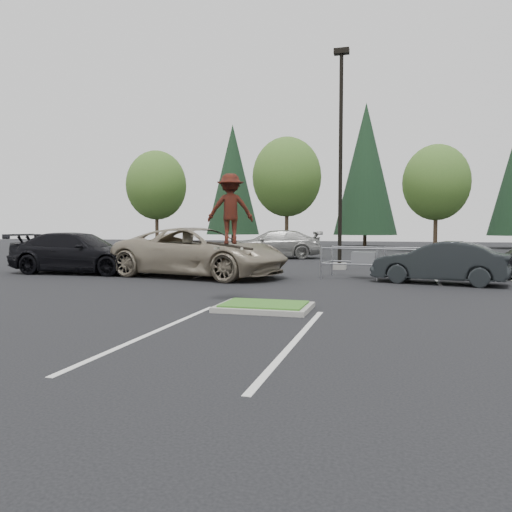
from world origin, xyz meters
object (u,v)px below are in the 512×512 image
(car_l_grey, at_px, (74,250))
(decid_a, at_px, (157,187))
(conif_a, at_px, (233,180))
(cart_corral, at_px, (368,259))
(decid_c, at_px, (436,185))
(light_pole, at_px, (340,171))
(car_r_charc, at_px, (440,263))
(decid_b, at_px, (287,180))
(car_l_black, at_px, (80,253))
(car_far_silver, at_px, (274,244))
(conif_b, at_px, (366,169))
(car_l_tan, at_px, (200,252))
(skateboarder, at_px, (230,209))

(car_l_grey, bearing_deg, decid_a, 21.21)
(conif_a, distance_m, car_l_grey, 29.20)
(cart_corral, bearing_deg, decid_c, 88.77)
(car_l_grey, bearing_deg, light_pole, -80.42)
(car_l_grey, relative_size, car_r_charc, 0.98)
(decid_a, distance_m, decid_b, 12.02)
(conif_a, bearing_deg, car_r_charc, -60.72)
(decid_a, height_order, cart_corral, decid_a)
(cart_corral, distance_m, car_l_black, 12.06)
(car_far_silver, bearing_deg, conif_b, 153.31)
(car_l_grey, bearing_deg, decid_b, -13.95)
(cart_corral, xyz_separation_m, car_r_charc, (2.49, -1.08, -0.03))
(cart_corral, bearing_deg, car_l_tan, -161.48)
(car_l_tan, bearing_deg, skateboarder, -139.46)
(car_l_grey, relative_size, car_far_silver, 0.72)
(decid_b, height_order, car_l_black, decid_b)
(decid_b, xyz_separation_m, cart_corral, (8.02, -22.45, -5.27))
(cart_corral, bearing_deg, decid_a, 141.49)
(conif_a, bearing_deg, light_pole, -62.62)
(light_pole, relative_size, decid_b, 1.05)
(conif_a, bearing_deg, car_far_silver, -65.14)
(car_l_tan, bearing_deg, conif_b, 4.08)
(skateboarder, xyz_separation_m, car_l_grey, (-12.30, 10.50, -1.69))
(car_far_silver, bearing_deg, decid_a, -143.38)
(light_pole, xyz_separation_m, car_far_silver, (-4.89, 7.25, -3.67))
(decid_a, height_order, skateboarder, decid_a)
(car_l_tan, bearing_deg, decid_b, 15.40)
(skateboarder, bearing_deg, conif_a, -92.76)
(decid_c, xyz_separation_m, cart_corral, (-3.98, -21.75, -4.48))
(light_pole, xyz_separation_m, decid_c, (5.49, 17.83, 0.69))
(cart_corral, height_order, skateboarder, skateboarder)
(decid_c, height_order, conif_b, conif_b)
(decid_b, bearing_deg, cart_corral, -70.34)
(decid_b, height_order, car_r_charc, decid_b)
(light_pole, distance_m, decid_c, 18.67)
(decid_c, distance_m, car_l_black, 28.22)
(car_l_grey, height_order, car_far_silver, car_far_silver)
(cart_corral, relative_size, car_r_charc, 1.01)
(car_l_tan, bearing_deg, car_l_grey, 75.16)
(conif_a, xyz_separation_m, cart_corral, (16.01, -31.92, -6.32))
(conif_a, bearing_deg, car_l_grey, -88.99)
(car_r_charc, xyz_separation_m, car_far_silver, (-8.89, 12.25, 0.15))
(decid_c, relative_size, car_l_grey, 1.90)
(cart_corral, xyz_separation_m, car_l_black, (-12.01, -1.08, 0.10))
(conif_a, xyz_separation_m, car_l_grey, (0.50, -28.50, -6.34))
(conif_a, bearing_deg, conif_b, 2.05)
(skateboarder, relative_size, car_r_charc, 0.45)
(decid_b, relative_size, car_r_charc, 2.15)
(conif_b, xyz_separation_m, skateboarder, (-1.20, -39.50, -5.41))
(light_pole, bearing_deg, skateboarder, -98.79)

